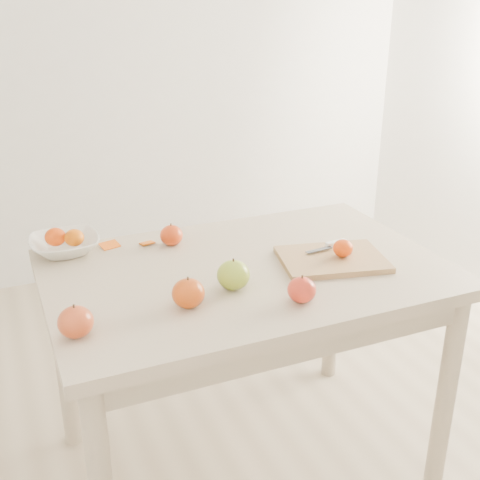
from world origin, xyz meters
name	(u,v)px	position (x,y,z in m)	size (l,w,h in m)	color
ground	(246,460)	(0.00, 0.00, 0.00)	(3.50, 3.50, 0.00)	#C6B293
table	(246,296)	(0.00, 0.00, 0.65)	(1.20, 0.80, 0.75)	beige
cutting_board	(332,259)	(0.26, -0.07, 0.76)	(0.32, 0.23, 0.02)	#AD8056
board_tangerine	(343,248)	(0.29, -0.08, 0.80)	(0.06, 0.06, 0.05)	#E13C07
fruit_bowl	(65,245)	(-0.49, 0.33, 0.78)	(0.22, 0.22, 0.05)	white
bowl_tangerine_near	(55,237)	(-0.52, 0.34, 0.80)	(0.07, 0.07, 0.06)	#C84607
bowl_tangerine_far	(74,238)	(-0.46, 0.31, 0.80)	(0.06, 0.06, 0.05)	#C95A07
orange_peel_a	(110,246)	(-0.35, 0.32, 0.75)	(0.06, 0.04, 0.00)	#E25C0F
orange_peel_b	(147,244)	(-0.23, 0.29, 0.75)	(0.04, 0.04, 0.00)	#DD600F
paring_knife	(333,244)	(0.31, 0.00, 0.78)	(0.17, 0.05, 0.01)	white
apple_green	(233,275)	(-0.09, -0.12, 0.79)	(0.09, 0.09, 0.08)	olive
apple_red_a	(171,235)	(-0.16, 0.26, 0.78)	(0.08, 0.08, 0.07)	#A70B07
apple_red_d	(76,322)	(-0.54, -0.20, 0.79)	(0.09, 0.09, 0.08)	maroon
apple_red_c	(188,293)	(-0.24, -0.17, 0.79)	(0.09, 0.09, 0.08)	#991508
apple_red_e	(302,290)	(0.05, -0.26, 0.79)	(0.08, 0.08, 0.07)	maroon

